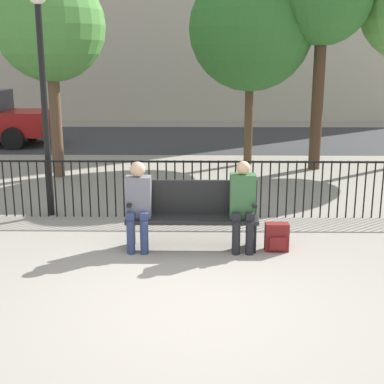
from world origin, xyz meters
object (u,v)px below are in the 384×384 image
at_px(tree_2, 50,27).
at_px(backpack, 277,237).
at_px(park_bench, 192,212).
at_px(lamp_post, 42,68).
at_px(seated_person_0, 138,201).
at_px(tree_1, 251,29).
at_px(seated_person_1, 243,202).

bearing_deg(tree_2, backpack, -48.01).
distance_m(park_bench, lamp_post, 3.39).
height_order(seated_person_0, tree_1, tree_1).
bearing_deg(tree_1, lamp_post, -129.42).
bearing_deg(seated_person_1, park_bench, 169.37).
bearing_deg(park_bench, seated_person_1, -10.63).
xyz_separation_m(park_bench, lamp_post, (-2.38, 1.51, 1.90)).
height_order(seated_person_0, backpack, seated_person_0).
relative_size(seated_person_0, tree_2, 0.28).
height_order(backpack, lamp_post, lamp_post).
distance_m(park_bench, tree_1, 6.66).
bearing_deg(seated_person_1, seated_person_0, -179.96).
bearing_deg(tree_2, park_bench, -56.01).
xyz_separation_m(seated_person_0, seated_person_1, (1.40, 0.00, -0.00)).
bearing_deg(tree_2, tree_1, 19.01).
relative_size(seated_person_1, lamp_post, 0.34).
relative_size(park_bench, tree_1, 0.38).
xyz_separation_m(seated_person_0, backpack, (1.87, -0.03, -0.49)).
relative_size(seated_person_0, tree_1, 0.26).
height_order(park_bench, tree_1, tree_1).
xyz_separation_m(backpack, lamp_post, (-3.53, 1.66, 2.20)).
bearing_deg(backpack, seated_person_0, 179.17).
distance_m(tree_2, lamp_post, 3.13).
relative_size(seated_person_1, tree_1, 0.26).
height_order(backpack, tree_2, tree_2).
height_order(tree_2, lamp_post, tree_2).
height_order(tree_1, tree_2, tree_1).
height_order(seated_person_1, backpack, seated_person_1).
xyz_separation_m(tree_2, lamp_post, (0.64, -2.97, -0.78)).
bearing_deg(seated_person_1, lamp_post, 151.88).
distance_m(tree_1, tree_2, 4.54).
xyz_separation_m(park_bench, tree_2, (-3.01, 4.47, 2.68)).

